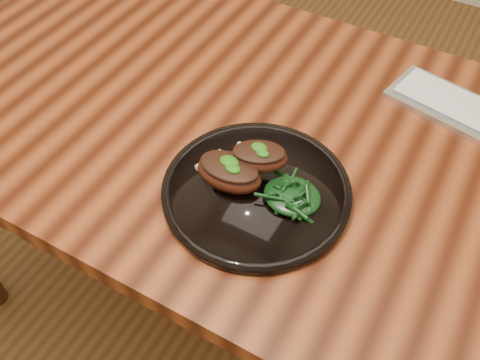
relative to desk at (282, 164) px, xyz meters
name	(u,v)px	position (x,y,z in m)	size (l,w,h in m)	color
desk	(282,164)	(0.00, 0.00, 0.00)	(1.60, 0.80, 0.75)	#351206
plate	(256,191)	(0.02, -0.15, 0.09)	(0.32, 0.32, 0.02)	black
lamb_chop_front	(229,172)	(-0.02, -0.17, 0.13)	(0.12, 0.08, 0.05)	#3C160B
lamb_chop_back	(259,156)	(0.01, -0.12, 0.14)	(0.11, 0.10, 0.04)	#3C160B
herb_smear	(255,153)	(-0.02, -0.09, 0.10)	(0.07, 0.05, 0.00)	#134F08
greens_heap	(292,193)	(0.08, -0.15, 0.12)	(0.10, 0.09, 0.04)	black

